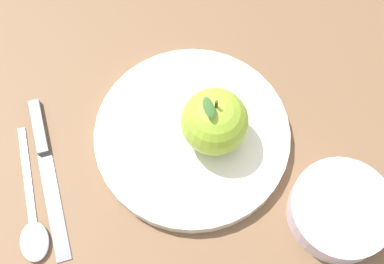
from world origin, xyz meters
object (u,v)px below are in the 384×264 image
dinner_plate (192,135)px  knife (45,162)px  side_bowl (341,209)px  spoon (33,225)px  apple (215,122)px

dinner_plate → knife: size_ratio=1.17×
side_bowl → spoon: side_bowl is taller
dinner_plate → spoon: bearing=-2.0°
knife → spoon: bearing=53.0°
apple → knife: 0.22m
apple → spoon: 0.25m
side_bowl → apple: bearing=-66.0°
apple → side_bowl: size_ratio=0.79×
apple → side_bowl: bearing=114.0°
apple → side_bowl: (-0.07, 0.16, -0.04)m
knife → apple: bearing=154.6°
apple → spoon: (0.24, -0.03, -0.05)m
dinner_plate → side_bowl: (-0.09, 0.18, 0.01)m
side_bowl → dinner_plate: bearing=-62.9°
knife → spoon: spoon is taller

